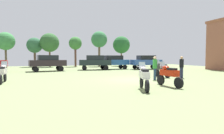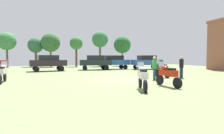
{
  "view_description": "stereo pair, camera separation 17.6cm",
  "coord_description": "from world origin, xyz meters",
  "px_view_note": "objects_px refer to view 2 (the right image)",
  "views": [
    {
      "loc": [
        -5.72,
        -12.88,
        1.75
      ],
      "look_at": [
        -0.27,
        4.7,
        0.77
      ],
      "focal_mm": 29.09,
      "sensor_mm": 36.0,
      "label": 1
    },
    {
      "loc": [
        -5.55,
        -12.93,
        1.75
      ],
      "look_at": [
        -0.27,
        4.7,
        0.77
      ],
      "focal_mm": 29.09,
      "sensor_mm": 36.0,
      "label": 2
    }
  ],
  "objects_px": {
    "motorcycle_7": "(168,74)",
    "car_3": "(95,61)",
    "motorcycle_2": "(162,69)",
    "tree_2": "(51,43)",
    "motorcycle_5": "(3,72)",
    "car_4": "(147,61)",
    "car_1": "(114,61)",
    "motorcycle_4": "(142,76)",
    "tree_1": "(122,45)",
    "tree_6": "(36,46)",
    "tree_7": "(76,44)",
    "tree_3": "(7,41)",
    "car_5": "(48,62)",
    "person_1": "(181,65)",
    "tree_5": "(100,40)",
    "person_2": "(154,66)"
  },
  "relations": [
    {
      "from": "tree_1",
      "to": "tree_5",
      "type": "height_order",
      "value": "tree_5"
    },
    {
      "from": "tree_1",
      "to": "tree_6",
      "type": "bearing_deg",
      "value": 177.76
    },
    {
      "from": "tree_1",
      "to": "tree_2",
      "type": "xyz_separation_m",
      "value": [
        -13.83,
        -0.18,
        0.11
      ]
    },
    {
      "from": "car_3",
      "to": "motorcycle_7",
      "type": "bearing_deg",
      "value": -167.78
    },
    {
      "from": "motorcycle_2",
      "to": "tree_2",
      "type": "height_order",
      "value": "tree_2"
    },
    {
      "from": "person_1",
      "to": "tree_5",
      "type": "height_order",
      "value": "tree_5"
    },
    {
      "from": "car_5",
      "to": "motorcycle_5",
      "type": "bearing_deg",
      "value": 154.5
    },
    {
      "from": "motorcycle_2",
      "to": "person_1",
      "type": "bearing_deg",
      "value": -45.23
    },
    {
      "from": "car_3",
      "to": "tree_6",
      "type": "height_order",
      "value": "tree_6"
    },
    {
      "from": "tree_5",
      "to": "person_2",
      "type": "bearing_deg",
      "value": -91.96
    },
    {
      "from": "motorcycle_2",
      "to": "person_2",
      "type": "bearing_deg",
      "value": -141.61
    },
    {
      "from": "person_2",
      "to": "tree_5",
      "type": "bearing_deg",
      "value": -170.22
    },
    {
      "from": "motorcycle_2",
      "to": "car_5",
      "type": "xyz_separation_m",
      "value": [
        -9.8,
        10.18,
        0.45
      ]
    },
    {
      "from": "motorcycle_5",
      "to": "car_4",
      "type": "relative_size",
      "value": 0.52
    },
    {
      "from": "tree_3",
      "to": "tree_7",
      "type": "height_order",
      "value": "tree_3"
    },
    {
      "from": "car_5",
      "to": "person_1",
      "type": "relative_size",
      "value": 2.51
    },
    {
      "from": "tree_2",
      "to": "motorcycle_4",
      "type": "bearing_deg",
      "value": -77.96
    },
    {
      "from": "motorcycle_5",
      "to": "tree_2",
      "type": "distance_m",
      "value": 21.25
    },
    {
      "from": "car_4",
      "to": "tree_5",
      "type": "xyz_separation_m",
      "value": [
        -4.53,
        10.48,
        3.93
      ]
    },
    {
      "from": "motorcycle_2",
      "to": "motorcycle_5",
      "type": "height_order",
      "value": "motorcycle_2"
    },
    {
      "from": "motorcycle_5",
      "to": "tree_6",
      "type": "height_order",
      "value": "tree_6"
    },
    {
      "from": "car_4",
      "to": "car_3",
      "type": "bearing_deg",
      "value": 83.04
    },
    {
      "from": "tree_6",
      "to": "tree_7",
      "type": "distance_m",
      "value": 7.22
    },
    {
      "from": "motorcycle_4",
      "to": "tree_3",
      "type": "bearing_deg",
      "value": 132.77
    },
    {
      "from": "car_4",
      "to": "motorcycle_5",
      "type": "bearing_deg",
      "value": 122.31
    },
    {
      "from": "car_4",
      "to": "car_5",
      "type": "xyz_separation_m",
      "value": [
        -13.52,
        0.23,
        0.0
      ]
    },
    {
      "from": "tree_6",
      "to": "tree_7",
      "type": "height_order",
      "value": "tree_7"
    },
    {
      "from": "tree_6",
      "to": "tree_7",
      "type": "relative_size",
      "value": 0.95
    },
    {
      "from": "motorcycle_2",
      "to": "car_3",
      "type": "distance_m",
      "value": 11.52
    },
    {
      "from": "motorcycle_2",
      "to": "tree_2",
      "type": "distance_m",
      "value": 23.36
    },
    {
      "from": "motorcycle_2",
      "to": "motorcycle_4",
      "type": "relative_size",
      "value": 0.95
    },
    {
      "from": "car_4",
      "to": "tree_1",
      "type": "bearing_deg",
      "value": -0.74
    },
    {
      "from": "motorcycle_7",
      "to": "car_3",
      "type": "bearing_deg",
      "value": 88.13
    },
    {
      "from": "motorcycle_7",
      "to": "car_4",
      "type": "height_order",
      "value": "car_4"
    },
    {
      "from": "car_5",
      "to": "tree_7",
      "type": "height_order",
      "value": "tree_7"
    },
    {
      "from": "motorcycle_5",
      "to": "tree_3",
      "type": "xyz_separation_m",
      "value": [
        -4.61,
        20.69,
        3.69
      ]
    },
    {
      "from": "tree_3",
      "to": "tree_6",
      "type": "xyz_separation_m",
      "value": [
        4.42,
        0.94,
        -0.56
      ]
    },
    {
      "from": "person_2",
      "to": "tree_2",
      "type": "bearing_deg",
      "value": -147.85
    },
    {
      "from": "tree_5",
      "to": "car_1",
      "type": "bearing_deg",
      "value": -89.83
    },
    {
      "from": "car_1",
      "to": "tree_5",
      "type": "distance_m",
      "value": 9.88
    },
    {
      "from": "tree_7",
      "to": "tree_2",
      "type": "bearing_deg",
      "value": 178.4
    },
    {
      "from": "motorcycle_7",
      "to": "car_1",
      "type": "relative_size",
      "value": 0.49
    },
    {
      "from": "car_1",
      "to": "person_2",
      "type": "relative_size",
      "value": 2.47
    },
    {
      "from": "car_3",
      "to": "car_4",
      "type": "distance_m",
      "value": 7.42
    },
    {
      "from": "motorcycle_2",
      "to": "motorcycle_4",
      "type": "distance_m",
      "value": 6.68
    },
    {
      "from": "motorcycle_4",
      "to": "tree_2",
      "type": "relative_size",
      "value": 0.36
    },
    {
      "from": "tree_2",
      "to": "tree_5",
      "type": "relative_size",
      "value": 0.9
    },
    {
      "from": "car_5",
      "to": "motorcycle_4",
      "type": "bearing_deg",
      "value": -172.13
    },
    {
      "from": "motorcycle_7",
      "to": "tree_7",
      "type": "height_order",
      "value": "tree_7"
    },
    {
      "from": "tree_1",
      "to": "motorcycle_7",
      "type": "bearing_deg",
      "value": -104.03
    }
  ]
}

